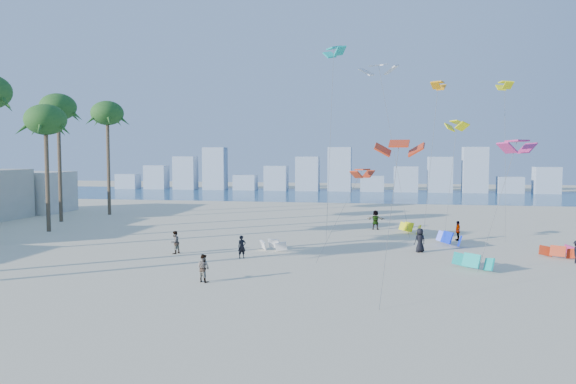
# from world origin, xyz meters

# --- Properties ---
(ground) EXTENTS (220.00, 220.00, 0.00)m
(ground) POSITION_xyz_m (0.00, 0.00, 0.00)
(ground) COLOR beige
(ground) RESTS_ON ground
(ocean) EXTENTS (220.00, 220.00, 0.00)m
(ocean) POSITION_xyz_m (0.00, 72.00, 0.01)
(ocean) COLOR navy
(ocean) RESTS_ON ground
(kitesurfer_near) EXTENTS (0.69, 0.64, 1.59)m
(kitesurfer_near) POSITION_xyz_m (0.16, 13.47, 0.80)
(kitesurfer_near) COLOR black
(kitesurfer_near) RESTS_ON ground
(kitesurfer_mid) EXTENTS (0.96, 0.88, 1.60)m
(kitesurfer_mid) POSITION_xyz_m (-0.17, 6.18, 0.80)
(kitesurfer_mid) COLOR gray
(kitesurfer_mid) RESTS_ON ground
(kitesurfers_far) EXTENTS (30.73, 16.35, 1.88)m
(kitesurfers_far) POSITION_xyz_m (11.54, 21.75, 0.87)
(kitesurfers_far) COLOR black
(kitesurfers_far) RESTS_ON ground
(grounded_kites) EXTENTS (24.99, 18.46, 1.02)m
(grounded_kites) POSITION_xyz_m (15.05, 19.19, 0.45)
(grounded_kites) COLOR silver
(grounded_kites) RESTS_ON ground
(flying_kites) EXTENTS (29.49, 28.98, 16.89)m
(flying_kites) POSITION_xyz_m (16.31, 21.31, 10.95)
(flying_kites) COLOR #B82E12
(flying_kites) RESTS_ON ground
(distant_skyline) EXTENTS (85.00, 3.00, 8.40)m
(distant_skyline) POSITION_xyz_m (-1.19, 82.00, 3.09)
(distant_skyline) COLOR #9EADBF
(distant_skyline) RESTS_ON ground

